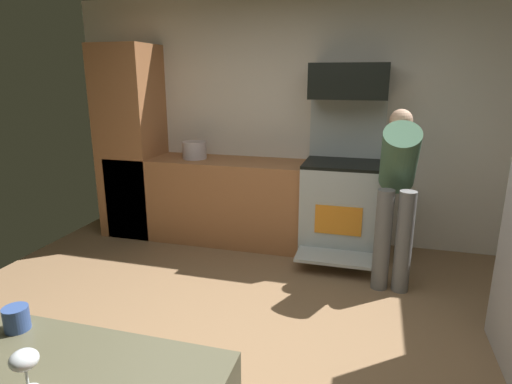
% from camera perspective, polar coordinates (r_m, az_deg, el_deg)
% --- Properties ---
extents(ground_plane, '(5.20, 4.80, 0.02)m').
position_cam_1_polar(ground_plane, '(2.97, -2.17, -21.71)').
color(ground_plane, olive).
extents(wall_back, '(5.20, 0.12, 2.60)m').
position_cam_1_polar(wall_back, '(4.67, 6.52, 9.39)').
color(wall_back, silver).
rests_on(wall_back, ground).
extents(lower_cabinet_run, '(2.40, 0.60, 0.90)m').
position_cam_1_polar(lower_cabinet_run, '(4.72, -5.34, -1.03)').
color(lower_cabinet_run, '#A3673E').
rests_on(lower_cabinet_run, ground).
extents(cabinet_column, '(0.60, 0.60, 2.10)m').
position_cam_1_polar(cabinet_column, '(5.04, -16.28, 6.43)').
color(cabinet_column, '#A3673E').
rests_on(cabinet_column, ground).
extents(oven_range, '(0.76, 0.98, 1.55)m').
position_cam_1_polar(oven_range, '(4.41, 11.35, -1.61)').
color(oven_range, '#AFB9B9').
rests_on(oven_range, ground).
extents(microwave, '(0.74, 0.38, 0.34)m').
position_cam_1_polar(microwave, '(4.32, 12.31, 14.28)').
color(microwave, black).
rests_on(microwave, oven_range).
extents(person_cook, '(0.31, 0.64, 1.50)m').
position_cam_1_polar(person_cook, '(3.76, 18.36, 0.91)').
color(person_cook, slate).
rests_on(person_cook, ground).
extents(wine_glass_mid, '(0.08, 0.08, 0.14)m').
position_cam_1_polar(wine_glass_mid, '(1.44, -28.59, -19.32)').
color(wine_glass_mid, silver).
rests_on(wine_glass_mid, counter_island).
extents(mug_coffee, '(0.09, 0.09, 0.09)m').
position_cam_1_polar(mug_coffee, '(1.79, -29.39, -14.52)').
color(mug_coffee, '#334C8A').
rests_on(mug_coffee, counter_island).
extents(stock_pot, '(0.26, 0.26, 0.19)m').
position_cam_1_polar(stock_pot, '(4.69, -8.23, 5.58)').
color(stock_pot, '#BCB1B9').
rests_on(stock_pot, lower_cabinet_run).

